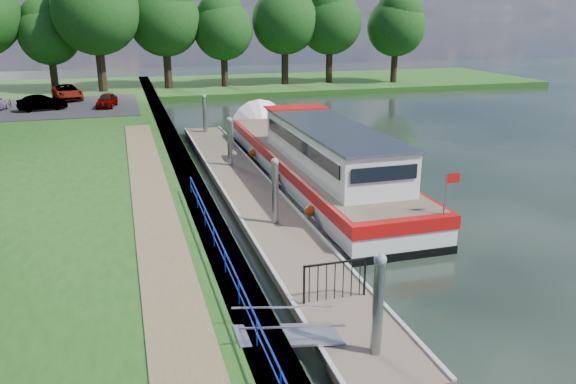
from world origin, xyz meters
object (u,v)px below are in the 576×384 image
object	(u,v)px
pontoon	(250,194)
barge	(309,158)
car_b	(42,103)
car_d	(67,92)
car_a	(107,100)

from	to	relation	value
pontoon	barge	distance (m)	4.29
car_b	car_d	xyz separation A→B (m)	(1.45, 5.53, 0.05)
car_d	car_a	bearing A→B (deg)	-69.99
pontoon	car_d	world-z (taller)	car_d
pontoon	barge	bearing A→B (deg)	31.03
pontoon	car_d	distance (m)	30.52
pontoon	car_b	size ratio (longest dim) A/B	8.39
car_d	barge	bearing A→B (deg)	-75.90
barge	car_a	distance (m)	23.66
barge	car_d	bearing A→B (deg)	116.58
car_a	pontoon	bearing A→B (deg)	-63.56
barge	car_b	xyz separation A→B (m)	(-14.82, 21.19, 0.34)
pontoon	car_b	bearing A→B (deg)	115.67
car_d	car_b	bearing A→B (deg)	-117.20
pontoon	car_d	xyz separation A→B (m)	(-9.77, 28.88, 1.29)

